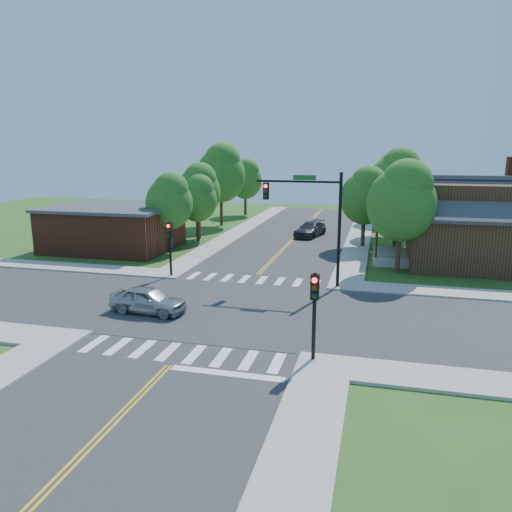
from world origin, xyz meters
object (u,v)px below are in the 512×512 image
(signal_pole_nw, at_px, (170,239))
(car_silver, at_px, (148,301))
(signal_mast_ne, at_px, (312,211))
(house_ne, at_px, (480,221))
(signal_pole_se, at_px, (314,300))
(car_dgrey, at_px, (310,230))

(signal_pole_nw, distance_m, car_silver, 7.72)
(signal_mast_ne, relative_size, signal_pole_nw, 1.89)
(signal_pole_nw, bearing_deg, signal_mast_ne, 0.07)
(house_ne, xyz_separation_m, car_silver, (-18.85, -15.89, -2.62))
(signal_pole_se, relative_size, car_dgrey, 0.73)
(signal_mast_ne, bearing_deg, signal_pole_nw, -179.93)
(car_silver, distance_m, car_dgrey, 25.38)
(signal_mast_ne, relative_size, car_dgrey, 1.39)
(house_ne, height_order, car_dgrey, house_ne)
(signal_mast_ne, xyz_separation_m, signal_pole_se, (1.69, -11.21, -2.19))
(house_ne, bearing_deg, car_silver, -139.87)
(signal_pole_se, distance_m, car_dgrey, 29.20)
(signal_pole_se, xyz_separation_m, house_ne, (9.51, 19.86, 0.67))
(car_silver, bearing_deg, house_ne, -44.53)
(signal_mast_ne, xyz_separation_m, signal_pole_nw, (-9.51, -0.01, -2.19))
(house_ne, distance_m, car_silver, 24.79)
(car_silver, bearing_deg, car_dgrey, -6.34)
(signal_pole_nw, height_order, car_dgrey, signal_pole_nw)
(signal_pole_se, bearing_deg, signal_pole_nw, 135.00)
(house_ne, bearing_deg, signal_mast_ne, -142.32)
(signal_pole_se, bearing_deg, car_silver, 156.95)
(house_ne, bearing_deg, signal_pole_se, -115.58)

